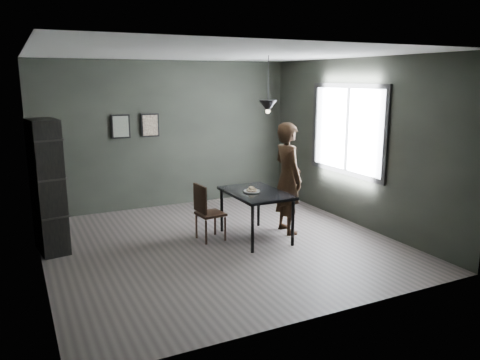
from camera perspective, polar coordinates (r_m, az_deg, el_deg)
name	(u,v)px	position (r m, az deg, el deg)	size (l,w,h in m)	color
ground	(221,244)	(7.19, -2.35, -7.76)	(5.00, 5.00, 0.00)	#3A3432
back_wall	(168,135)	(9.16, -8.79, 5.48)	(5.00, 0.10, 2.80)	black
ceiling	(219,54)	(6.76, -2.57, 15.14)	(5.00, 5.00, 0.02)	silver
window_assembly	(347,130)	(8.27, 12.93, 5.99)	(0.04, 1.96, 1.56)	white
cafe_table	(256,197)	(7.24, 1.95, -2.04)	(0.80, 1.20, 0.75)	black
white_plate	(252,192)	(7.20, 1.44, -1.43)	(0.23, 0.23, 0.01)	silver
donut_pile	(252,190)	(7.19, 1.44, -1.19)	(0.18, 0.18, 0.08)	beige
woman	(288,178)	(7.54, 5.85, 0.22)	(0.65, 0.43, 1.79)	black
wood_chair	(206,209)	(7.19, -4.19, -3.51)	(0.42, 0.42, 0.89)	black
shelf_unit	(48,187)	(7.16, -22.41, -0.78)	(0.36, 0.64, 1.92)	black
pendant_lamp	(268,106)	(7.23, 3.43, 9.00)	(0.28, 0.28, 0.86)	black
framed_print_left	(121,127)	(8.88, -14.34, 6.34)	(0.34, 0.04, 0.44)	black
framed_print_right	(150,125)	(9.01, -10.90, 6.58)	(0.34, 0.04, 0.44)	black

